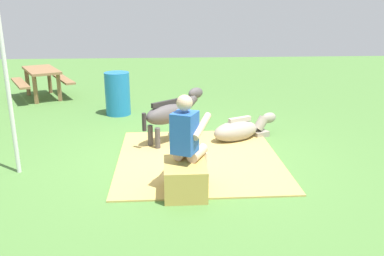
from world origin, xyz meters
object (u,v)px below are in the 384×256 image
pony_lying (240,130)px  water_barrel (118,94)px  hay_bale (185,179)px  picnic_bench (42,76)px  pony_standing (170,113)px  person_seated (188,138)px  tent_pole_left (7,85)px

pony_lying → water_barrel: (1.89, 2.36, 0.27)m
hay_bale → picnic_bench: picnic_bench is taller
pony_standing → person_seated: bearing=-173.7°
hay_bale → tent_pole_left: (0.84, 2.38, 1.08)m
hay_bale → person_seated: 0.52m
person_seated → pony_lying: bearing=-28.6°
hay_bale → picnic_bench: size_ratio=0.35×
pony_lying → tent_pole_left: tent_pole_left is taller
water_barrel → pony_lying: bearing=-128.7°
person_seated → pony_lying: person_seated is taller
hay_bale → water_barrel: bearing=17.9°
hay_bale → pony_standing: bearing=4.4°
person_seated → picnic_bench: 6.48m
pony_standing → tent_pole_left: 2.60m
water_barrel → pony_standing: bearing=-150.5°
pony_lying → picnic_bench: (3.61, 4.44, 0.39)m
pony_lying → water_barrel: bearing=51.3°
hay_bale → pony_standing: 2.00m
tent_pole_left → hay_bale: bearing=-109.4°
tent_pole_left → picnic_bench: 4.98m
hay_bale → picnic_bench: (5.67, 3.35, 0.37)m
picnic_bench → pony_lying: bearing=-129.1°
pony_standing → picnic_bench: pony_standing is taller
person_seated → tent_pole_left: 2.59m
hay_bale → pony_lying: bearing=-27.8°
hay_bale → water_barrel: size_ratio=0.74×
person_seated → pony_standing: bearing=6.3°
tent_pole_left → pony_standing: bearing=-63.0°
water_barrel → tent_pole_left: tent_pole_left is taller
pony_standing → tent_pole_left: bearing=117.0°
tent_pole_left → pony_lying: bearing=-70.6°
water_barrel → person_seated: bearing=-160.8°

